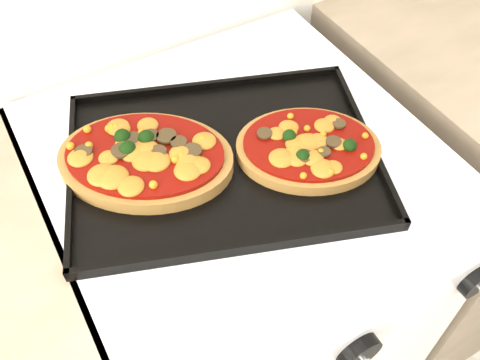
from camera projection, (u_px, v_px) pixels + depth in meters
stove at (239, 294)px, 1.18m from camera, size 0.60×0.60×0.91m
control_panel at (358, 335)px, 0.70m from camera, size 0.60×0.02×0.09m
knob_center at (359, 353)px, 0.68m from camera, size 0.06×0.02×0.06m
knob_right at (475, 282)px, 0.75m from camera, size 0.05×0.02×0.05m
baking_tray at (224, 157)px, 0.81m from camera, size 0.55×0.47×0.02m
pizza_left at (145, 157)px, 0.78m from camera, size 0.32×0.30×0.04m
pizza_right at (308, 146)px, 0.80m from camera, size 0.27×0.25×0.03m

